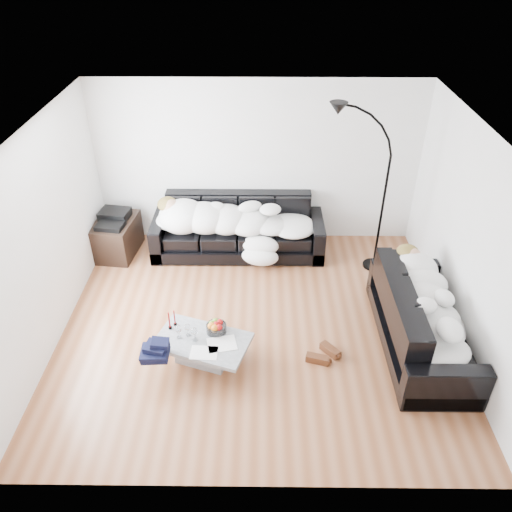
{
  "coord_description": "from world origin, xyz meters",
  "views": [
    {
      "loc": [
        0.05,
        -4.92,
        4.44
      ],
      "look_at": [
        0.0,
        0.3,
        0.9
      ],
      "focal_mm": 35.0,
      "sensor_mm": 36.0,
      "label": 1
    }
  ],
  "objects_px": {
    "stereo": "(113,217)",
    "floor_lamp": "(383,202)",
    "fruit_bowl": "(216,326)",
    "sleeper_right": "(426,304)",
    "candle_left": "(169,321)",
    "shoes": "(323,354)",
    "av_cabinet": "(117,237)",
    "sofa_right": "(423,317)",
    "wine_glass_c": "(195,334)",
    "coffee_table": "(203,350)",
    "wine_glass_b": "(179,332)",
    "sleeper_back": "(238,217)",
    "wine_glass_a": "(188,330)",
    "sofa_back": "(238,227)",
    "candle_right": "(175,318)"
  },
  "relations": [
    {
      "from": "sleeper_back",
      "to": "wine_glass_b",
      "type": "distance_m",
      "value": 2.4
    },
    {
      "from": "sleeper_back",
      "to": "fruit_bowl",
      "type": "relative_size",
      "value": 9.14
    },
    {
      "from": "sofa_right",
      "to": "av_cabinet",
      "type": "distance_m",
      "value": 4.71
    },
    {
      "from": "sofa_back",
      "to": "av_cabinet",
      "type": "relative_size",
      "value": 3.19
    },
    {
      "from": "candle_left",
      "to": "stereo",
      "type": "xyz_separation_m",
      "value": [
        -1.17,
        2.14,
        0.2
      ]
    },
    {
      "from": "sofa_right",
      "to": "sleeper_right",
      "type": "height_order",
      "value": "sleeper_right"
    },
    {
      "from": "sofa_back",
      "to": "wine_glass_b",
      "type": "height_order",
      "value": "sofa_back"
    },
    {
      "from": "coffee_table",
      "to": "wine_glass_b",
      "type": "height_order",
      "value": "wine_glass_b"
    },
    {
      "from": "floor_lamp",
      "to": "candle_left",
      "type": "bearing_deg",
      "value": -164.09
    },
    {
      "from": "sofa_back",
      "to": "floor_lamp",
      "type": "xyz_separation_m",
      "value": [
        2.09,
        -0.4,
        0.67
      ]
    },
    {
      "from": "wine_glass_b",
      "to": "stereo",
      "type": "xyz_separation_m",
      "value": [
        -1.31,
        2.3,
        0.23
      ]
    },
    {
      "from": "sofa_right",
      "to": "candle_right",
      "type": "height_order",
      "value": "sofa_right"
    },
    {
      "from": "wine_glass_c",
      "to": "candle_left",
      "type": "height_order",
      "value": "candle_left"
    },
    {
      "from": "av_cabinet",
      "to": "stereo",
      "type": "height_order",
      "value": "stereo"
    },
    {
      "from": "sofa_right",
      "to": "candle_left",
      "type": "height_order",
      "value": "sofa_right"
    },
    {
      "from": "wine_glass_a",
      "to": "coffee_table",
      "type": "bearing_deg",
      "value": -23.31
    },
    {
      "from": "fruit_bowl",
      "to": "av_cabinet",
      "type": "bearing_deg",
      "value": 128.6
    },
    {
      "from": "coffee_table",
      "to": "av_cabinet",
      "type": "bearing_deg",
      "value": 124.17
    },
    {
      "from": "sleeper_back",
      "to": "wine_glass_a",
      "type": "xyz_separation_m",
      "value": [
        -0.5,
        -2.27,
        -0.24
      ]
    },
    {
      "from": "shoes",
      "to": "wine_glass_b",
      "type": "bearing_deg",
      "value": -152.49
    },
    {
      "from": "shoes",
      "to": "av_cabinet",
      "type": "bearing_deg",
      "value": 170.23
    },
    {
      "from": "sofa_right",
      "to": "stereo",
      "type": "distance_m",
      "value": 4.71
    },
    {
      "from": "sleeper_right",
      "to": "wine_glass_b",
      "type": "distance_m",
      "value": 2.96
    },
    {
      "from": "sleeper_back",
      "to": "candle_right",
      "type": "bearing_deg",
      "value": -108.14
    },
    {
      "from": "wine_glass_a",
      "to": "candle_left",
      "type": "xyz_separation_m",
      "value": [
        -0.24,
        0.12,
        0.04
      ]
    },
    {
      "from": "floor_lamp",
      "to": "wine_glass_c",
      "type": "bearing_deg",
      "value": -157.95
    },
    {
      "from": "shoes",
      "to": "floor_lamp",
      "type": "height_order",
      "value": "floor_lamp"
    },
    {
      "from": "floor_lamp",
      "to": "av_cabinet",
      "type": "bearing_deg",
      "value": 158.66
    },
    {
      "from": "sofa_back",
      "to": "candle_right",
      "type": "distance_m",
      "value": 2.24
    },
    {
      "from": "candle_right",
      "to": "stereo",
      "type": "relative_size",
      "value": 0.5
    },
    {
      "from": "sofa_right",
      "to": "wine_glass_c",
      "type": "distance_m",
      "value": 2.76
    },
    {
      "from": "fruit_bowl",
      "to": "floor_lamp",
      "type": "height_order",
      "value": "floor_lamp"
    },
    {
      "from": "sleeper_back",
      "to": "wine_glass_c",
      "type": "relative_size",
      "value": 12.04
    },
    {
      "from": "sofa_back",
      "to": "wine_glass_b",
      "type": "bearing_deg",
      "value": -104.35
    },
    {
      "from": "wine_glass_b",
      "to": "wine_glass_c",
      "type": "bearing_deg",
      "value": -10.81
    },
    {
      "from": "wine_glass_b",
      "to": "av_cabinet",
      "type": "bearing_deg",
      "value": 119.6
    },
    {
      "from": "wine_glass_b",
      "to": "wine_glass_c",
      "type": "distance_m",
      "value": 0.19
    },
    {
      "from": "sleeper_right",
      "to": "wine_glass_a",
      "type": "distance_m",
      "value": 2.85
    },
    {
      "from": "stereo",
      "to": "floor_lamp",
      "type": "bearing_deg",
      "value": 3.95
    },
    {
      "from": "sofa_right",
      "to": "sleeper_back",
      "type": "distance_m",
      "value": 3.11
    },
    {
      "from": "wine_glass_a",
      "to": "shoes",
      "type": "relative_size",
      "value": 0.37
    },
    {
      "from": "sofa_right",
      "to": "floor_lamp",
      "type": "distance_m",
      "value": 1.84
    },
    {
      "from": "candle_right",
      "to": "floor_lamp",
      "type": "bearing_deg",
      "value": 32.01
    },
    {
      "from": "candle_right",
      "to": "av_cabinet",
      "type": "relative_size",
      "value": 0.27
    },
    {
      "from": "coffee_table",
      "to": "fruit_bowl",
      "type": "relative_size",
      "value": 4.41
    },
    {
      "from": "sleeper_right",
      "to": "candle_left",
      "type": "xyz_separation_m",
      "value": [
        -3.07,
        -0.1,
        -0.2
      ]
    },
    {
      "from": "sofa_right",
      "to": "wine_glass_b",
      "type": "height_order",
      "value": "sofa_right"
    },
    {
      "from": "coffee_table",
      "to": "stereo",
      "type": "bearing_deg",
      "value": 124.17
    },
    {
      "from": "coffee_table",
      "to": "wine_glass_b",
      "type": "relative_size",
      "value": 5.83
    },
    {
      "from": "sleeper_right",
      "to": "candle_left",
      "type": "distance_m",
      "value": 3.08
    }
  ]
}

